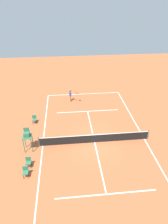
% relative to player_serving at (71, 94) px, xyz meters
% --- Properties ---
extents(ground_plane, '(60.00, 60.00, 0.00)m').
position_rel_player_serving_xyz_m(ground_plane, '(-1.93, 8.69, -1.07)').
color(ground_plane, '#AD5933').
extents(court_lines, '(10.22, 21.55, 0.01)m').
position_rel_player_serving_xyz_m(court_lines, '(-1.93, 8.69, -1.07)').
color(court_lines, white).
rests_on(court_lines, ground).
extents(tennis_net, '(10.82, 0.10, 1.07)m').
position_rel_player_serving_xyz_m(tennis_net, '(-1.93, 8.69, -0.57)').
color(tennis_net, '#4C4C51').
rests_on(tennis_net, ground).
extents(player_serving, '(1.24, 0.87, 1.78)m').
position_rel_player_serving_xyz_m(player_serving, '(0.00, 0.00, 0.00)').
color(player_serving, '#9E704C').
rests_on(player_serving, ground).
extents(tennis_ball, '(0.07, 0.07, 0.07)m').
position_rel_player_serving_xyz_m(tennis_ball, '(1.02, 2.45, -1.03)').
color(tennis_ball, '#CCE033').
rests_on(tennis_ball, ground).
extents(umpire_chair, '(0.80, 0.80, 2.41)m').
position_rel_player_serving_xyz_m(umpire_chair, '(4.33, 9.09, 0.54)').
color(umpire_chair, '#2D6B4C').
rests_on(umpire_chair, ground).
extents(courtside_chair_near, '(0.44, 0.46, 0.95)m').
position_rel_player_serving_xyz_m(courtside_chair_near, '(4.17, 12.26, -0.53)').
color(courtside_chair_near, '#262626').
rests_on(courtside_chair_near, ground).
extents(courtside_chair_mid, '(0.44, 0.46, 0.95)m').
position_rel_player_serving_xyz_m(courtside_chair_mid, '(4.29, 4.68, -0.53)').
color(courtside_chair_mid, '#262626').
rests_on(courtside_chair_mid, ground).
extents(courtside_chair_far, '(0.44, 0.46, 0.95)m').
position_rel_player_serving_xyz_m(courtside_chair_far, '(4.09, 11.23, -0.53)').
color(courtside_chair_far, '#262626').
rests_on(courtside_chair_far, ground).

